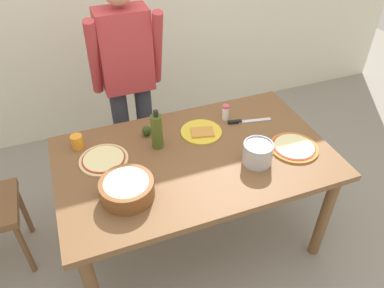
{
  "coord_description": "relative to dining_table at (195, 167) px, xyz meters",
  "views": [
    {
      "loc": [
        -0.6,
        -1.53,
        2.18
      ],
      "look_at": [
        0.0,
        0.05,
        0.81
      ],
      "focal_mm": 34.7,
      "sensor_mm": 36.0,
      "label": 1
    }
  ],
  "objects": [
    {
      "name": "ground",
      "position": [
        0.0,
        0.0,
        -0.67
      ],
      "size": [
        8.0,
        8.0,
        0.0
      ],
      "primitive_type": "plane",
      "color": "gray"
    },
    {
      "name": "dining_table",
      "position": [
        0.0,
        0.0,
        0.0
      ],
      "size": [
        1.6,
        0.96,
        0.76
      ],
      "color": "brown",
      "rests_on": "ground"
    },
    {
      "name": "person_cook",
      "position": [
        -0.21,
        0.76,
        0.27
      ],
      "size": [
        0.49,
        0.25,
        1.62
      ],
      "color": "#2D2D38",
      "rests_on": "ground"
    },
    {
      "name": "pizza_raw_on_board",
      "position": [
        -0.51,
        0.14,
        0.1
      ],
      "size": [
        0.28,
        0.28,
        0.02
      ],
      "color": "beige",
      "rests_on": "dining_table"
    },
    {
      "name": "pizza_cooked_on_tray",
      "position": [
        0.58,
        -0.15,
        0.1
      ],
      "size": [
        0.29,
        0.29,
        0.02
      ],
      "color": "#C67A33",
      "rests_on": "dining_table"
    },
    {
      "name": "plate_with_slice",
      "position": [
        0.12,
        0.19,
        0.1
      ],
      "size": [
        0.26,
        0.26,
        0.02
      ],
      "color": "gold",
      "rests_on": "dining_table"
    },
    {
      "name": "popcorn_bowl",
      "position": [
        -0.44,
        -0.18,
        0.15
      ],
      "size": [
        0.28,
        0.28,
        0.11
      ],
      "color": "brown",
      "rests_on": "dining_table"
    },
    {
      "name": "olive_oil_bottle",
      "position": [
        -0.18,
        0.16,
        0.2
      ],
      "size": [
        0.07,
        0.07,
        0.26
      ],
      "color": "#47561E",
      "rests_on": "dining_table"
    },
    {
      "name": "steel_pot",
      "position": [
        0.31,
        -0.17,
        0.16
      ],
      "size": [
        0.17,
        0.17,
        0.13
      ],
      "color": "#B7B7BC",
      "rests_on": "dining_table"
    },
    {
      "name": "cup_orange",
      "position": [
        -0.63,
        0.32,
        0.13
      ],
      "size": [
        0.07,
        0.07,
        0.08
      ],
      "primitive_type": "cylinder",
      "color": "orange",
      "rests_on": "dining_table"
    },
    {
      "name": "salt_shaker",
      "position": [
        0.32,
        0.28,
        0.14
      ],
      "size": [
        0.04,
        0.04,
        0.11
      ],
      "color": "white",
      "rests_on": "dining_table"
    },
    {
      "name": "chef_knife",
      "position": [
        0.42,
        0.2,
        0.1
      ],
      "size": [
        0.29,
        0.08,
        0.02
      ],
      "color": "silver",
      "rests_on": "dining_table"
    },
    {
      "name": "avocado",
      "position": [
        -0.21,
        0.29,
        0.13
      ],
      "size": [
        0.06,
        0.06,
        0.07
      ],
      "primitive_type": "ellipsoid",
      "color": "#2D4219",
      "rests_on": "dining_table"
    }
  ]
}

